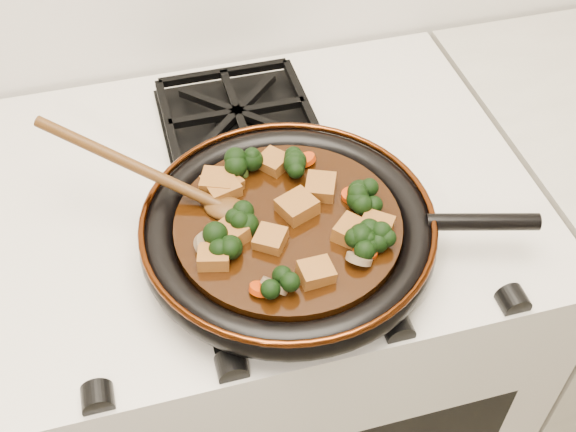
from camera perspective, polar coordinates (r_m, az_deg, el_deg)
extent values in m
cube|color=silver|center=(1.38, -1.71, -11.00)|extent=(0.76, 0.60, 0.90)
cylinder|color=black|center=(0.91, 0.00, -1.58)|extent=(0.34, 0.34, 0.01)
torus|color=black|center=(0.91, 0.00, -1.20)|extent=(0.37, 0.37, 0.04)
torus|color=#471E0A|center=(0.89, 0.00, -0.31)|extent=(0.37, 0.37, 0.01)
cylinder|color=black|center=(0.93, 15.13, -0.46)|extent=(0.14, 0.06, 0.02)
cylinder|color=black|center=(0.90, 0.00, -0.91)|extent=(0.28, 0.28, 0.02)
cube|color=brown|center=(0.93, -5.05, 2.44)|extent=(0.05, 0.05, 0.02)
cube|color=brown|center=(0.88, 4.98, -1.23)|extent=(0.05, 0.05, 0.03)
cube|color=brown|center=(0.87, -4.64, -1.44)|extent=(0.05, 0.05, 0.03)
cube|color=brown|center=(0.89, 7.00, -0.80)|extent=(0.05, 0.05, 0.02)
cube|color=brown|center=(0.87, -1.39, -1.87)|extent=(0.05, 0.05, 0.02)
cube|color=brown|center=(0.92, 2.59, 2.25)|extent=(0.05, 0.05, 0.02)
cube|color=brown|center=(0.93, -5.29, 2.30)|extent=(0.05, 0.05, 0.02)
cube|color=brown|center=(0.83, 2.22, -4.54)|extent=(0.04, 0.04, 0.02)
cube|color=brown|center=(0.96, -1.16, 4.24)|extent=(0.05, 0.05, 0.02)
cube|color=brown|center=(0.93, -5.60, 2.63)|extent=(0.05, 0.05, 0.02)
cube|color=brown|center=(0.90, 0.73, 0.69)|extent=(0.06, 0.05, 0.03)
cube|color=brown|center=(0.85, -5.89, -3.29)|extent=(0.04, 0.04, 0.02)
cylinder|color=#C33305|center=(0.92, 5.04, 1.64)|extent=(0.03, 0.03, 0.01)
cylinder|color=#C33305|center=(0.97, 1.37, 4.46)|extent=(0.03, 0.03, 0.02)
cylinder|color=#C33305|center=(0.92, 5.74, 1.52)|extent=(0.03, 0.03, 0.02)
cylinder|color=#C33305|center=(0.82, -2.19, -5.80)|extent=(0.03, 0.03, 0.02)
cylinder|color=#C33305|center=(0.86, 6.15, -2.72)|extent=(0.03, 0.03, 0.02)
cylinder|color=#806749|center=(0.87, -6.39, -2.27)|extent=(0.04, 0.04, 0.03)
cylinder|color=#806749|center=(0.85, 5.63, -3.39)|extent=(0.04, 0.04, 0.03)
cylinder|color=#806749|center=(0.82, -1.07, -5.54)|extent=(0.04, 0.04, 0.03)
cylinder|color=#806749|center=(0.87, 6.46, -2.13)|extent=(0.04, 0.04, 0.03)
cylinder|color=#806749|center=(0.94, -5.09, 2.75)|extent=(0.04, 0.04, 0.02)
ellipsoid|color=#4D2D10|center=(0.91, -4.99, 0.63)|extent=(0.07, 0.06, 0.02)
cylinder|color=#4D2D10|center=(0.93, -12.31, 4.01)|extent=(0.02, 0.02, 0.26)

